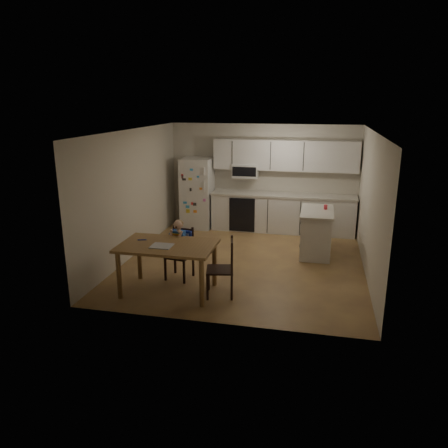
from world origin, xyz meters
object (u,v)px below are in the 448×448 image
at_px(kitchen_island, 316,232).
at_px(dining_table, 168,251).
at_px(chair_booster, 180,243).
at_px(refrigerator, 197,193).
at_px(red_cup, 326,207).
at_px(chair_side, 226,264).

height_order(kitchen_island, dining_table, kitchen_island).
distance_m(dining_table, chair_booster, 0.62).
relative_size(refrigerator, chair_booster, 1.59).
distance_m(refrigerator, red_cup, 3.28).
bearing_deg(chair_side, red_cup, 136.86).
bearing_deg(chair_booster, chair_side, -21.15).
xyz_separation_m(refrigerator, kitchen_island, (2.89, -1.37, -0.39)).
distance_m(red_cup, dining_table, 3.57).
xyz_separation_m(dining_table, chair_booster, (0.01, 0.61, -0.06)).
height_order(red_cup, chair_booster, chair_booster).
xyz_separation_m(red_cup, dining_table, (-2.47, -2.56, -0.24)).
xyz_separation_m(red_cup, chair_side, (-1.53, -2.49, -0.41)).
bearing_deg(refrigerator, chair_booster, -79.57).
bearing_deg(chair_booster, dining_table, -81.60).
relative_size(kitchen_island, chair_booster, 1.15).
bearing_deg(chair_side, chair_booster, -131.86).
bearing_deg(dining_table, red_cup, 46.05).
bearing_deg(chair_booster, refrigerator, 109.48).
bearing_deg(chair_side, kitchen_island, 138.13).
height_order(dining_table, chair_side, chair_side).
relative_size(dining_table, chair_booster, 1.43).
distance_m(refrigerator, kitchen_island, 3.22).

